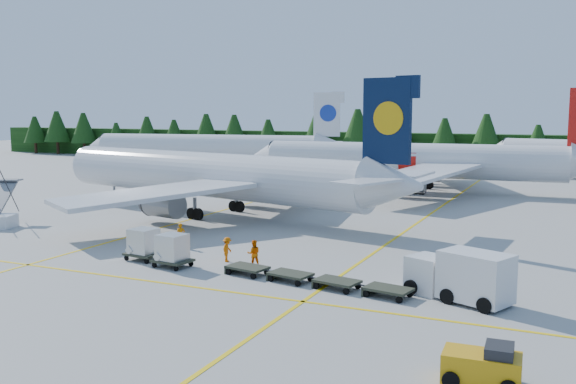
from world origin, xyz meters
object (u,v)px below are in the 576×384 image
at_px(service_truck, 458,275).
at_px(airliner_red, 405,161).
at_px(airliner_navy, 199,175).
at_px(baggage_tug, 484,366).

bearing_deg(service_truck, airliner_red, 130.62).
height_order(airliner_navy, baggage_tug, airliner_navy).
bearing_deg(airliner_navy, baggage_tug, -31.11).
bearing_deg(service_truck, baggage_tug, -52.49).
xyz_separation_m(airliner_red, service_truck, (14.59, -45.60, -2.47)).
xyz_separation_m(airliner_navy, service_truck, (28.82, -19.50, -2.47)).
bearing_deg(airliner_red, service_truck, -75.61).
height_order(airliner_navy, airliner_red, airliner_red).
height_order(airliner_navy, service_truck, airliner_navy).
xyz_separation_m(airliner_navy, airliner_red, (14.23, 26.09, 0.00)).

